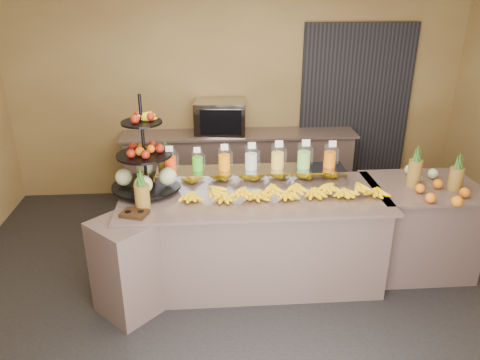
{
  "coord_description": "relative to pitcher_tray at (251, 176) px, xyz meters",
  "views": [
    {
      "loc": [
        -0.42,
        -3.66,
        2.78
      ],
      "look_at": [
        -0.13,
        0.3,
        1.09
      ],
      "focal_mm": 35.0,
      "sensor_mm": 36.0,
      "label": 1
    }
  ],
  "objects": [
    {
      "name": "ground",
      "position": [
        0.0,
        -0.58,
        -1.01
      ],
      "size": [
        6.0,
        6.0,
        0.0
      ],
      "primitive_type": "plane",
      "color": "black",
      "rests_on": "ground"
    },
    {
      "name": "pitcher_tray",
      "position": [
        0.0,
        0.0,
        0.0
      ],
      "size": [
        1.85,
        0.3,
        0.15
      ],
      "primitive_type": "cube",
      "color": "gray",
      "rests_on": "buffet_counter"
    },
    {
      "name": "pineapple_left_a",
      "position": [
        -1.0,
        -0.5,
        0.07
      ],
      "size": [
        0.13,
        0.13,
        0.38
      ],
      "rotation": [
        0.0,
        0.0,
        -0.16
      ],
      "color": "brown",
      "rests_on": "buffet_counter"
    },
    {
      "name": "right_fruit_pile",
      "position": [
        1.74,
        -0.35,
        0.01
      ],
      "size": [
        0.5,
        0.48,
        0.27
      ],
      "color": "brown",
      "rests_on": "right_counter"
    },
    {
      "name": "juice_pitcher_green",
      "position": [
        -0.52,
        -0.0,
        0.16
      ],
      "size": [
        0.11,
        0.11,
        0.27
      ],
      "color": "silver",
      "rests_on": "pitcher_tray"
    },
    {
      "name": "oven_warmer",
      "position": [
        -0.25,
        1.67,
        0.14
      ],
      "size": [
        0.68,
        0.5,
        0.43
      ],
      "primitive_type": "cube",
      "rotation": [
        0.0,
        0.0,
        -0.08
      ],
      "color": "gray",
      "rests_on": "back_ledge"
    },
    {
      "name": "juice_pitcher_milk",
      "position": [
        -0.0,
        -0.0,
        0.18
      ],
      "size": [
        0.13,
        0.13,
        0.3
      ],
      "color": "silver",
      "rests_on": "pitcher_tray"
    },
    {
      "name": "pineapple_left_b",
      "position": [
        -0.84,
        0.11,
        0.09
      ],
      "size": [
        0.15,
        0.15,
        0.44
      ],
      "rotation": [
        0.0,
        0.0,
        0.05
      ],
      "color": "brown",
      "rests_on": "buffet_counter"
    },
    {
      "name": "juice_pitcher_orange_b",
      "position": [
        -0.26,
        -0.0,
        0.17
      ],
      "size": [
        0.12,
        0.13,
        0.29
      ],
      "color": "silver",
      "rests_on": "pitcher_tray"
    },
    {
      "name": "back_ledge",
      "position": [
        0.0,
        1.67,
        -0.54
      ],
      "size": [
        3.1,
        0.55,
        0.93
      ],
      "color": "gray",
      "rests_on": "ground"
    },
    {
      "name": "room_envelope",
      "position": [
        0.19,
        0.21,
        0.87
      ],
      "size": [
        6.04,
        5.02,
        2.82
      ],
      "color": "brown",
      "rests_on": "ground"
    },
    {
      "name": "juice_pitcher_lemon",
      "position": [
        0.26,
        -0.0,
        0.18
      ],
      "size": [
        0.13,
        0.14,
        0.32
      ],
      "color": "silver",
      "rests_on": "pitcher_tray"
    },
    {
      "name": "juice_pitcher_orange_a",
      "position": [
        -0.78,
        -0.0,
        0.17
      ],
      "size": [
        0.12,
        0.12,
        0.29
      ],
      "color": "silver",
      "rests_on": "pitcher_tray"
    },
    {
      "name": "right_counter",
      "position": [
        1.7,
        -0.18,
        -0.54
      ],
      "size": [
        1.08,
        0.88,
        0.93
      ],
      "color": "gray",
      "rests_on": "ground"
    },
    {
      "name": "condiment_caddy",
      "position": [
        -1.06,
        -0.62,
        -0.06
      ],
      "size": [
        0.26,
        0.23,
        0.03
      ],
      "primitive_type": "cube",
      "rotation": [
        0.0,
        0.0,
        -0.33
      ],
      "color": "#321D0D",
      "rests_on": "buffet_counter"
    },
    {
      "name": "fruit_stand",
      "position": [
        -0.96,
        -0.1,
        0.16
      ],
      "size": [
        0.85,
        0.85,
        0.93
      ],
      "rotation": [
        0.0,
        0.0,
        0.34
      ],
      "color": "black",
      "rests_on": "buffet_counter"
    },
    {
      "name": "buffet_counter",
      "position": [
        -0.11,
        -0.32,
        -0.54
      ],
      "size": [
        2.75,
        1.25,
        0.93
      ],
      "color": "gray",
      "rests_on": "ground"
    },
    {
      "name": "juice_pitcher_orange_c",
      "position": [
        0.78,
        -0.0,
        0.18
      ],
      "size": [
        0.12,
        0.13,
        0.3
      ],
      "color": "silver",
      "rests_on": "pitcher_tray"
    },
    {
      "name": "juice_pitcher_lime",
      "position": [
        0.52,
        -0.0,
        0.18
      ],
      "size": [
        0.13,
        0.14,
        0.32
      ],
      "color": "silver",
      "rests_on": "pitcher_tray"
    },
    {
      "name": "banana_heap",
      "position": [
        0.28,
        -0.33,
        -0.0
      ],
      "size": [
        1.96,
        0.18,
        0.16
      ],
      "color": "yellow",
      "rests_on": "buffet_counter"
    }
  ]
}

